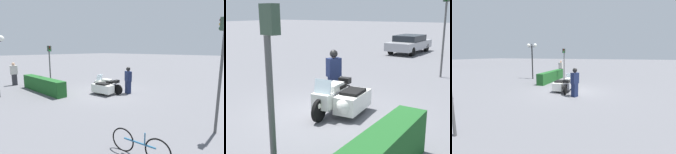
{
  "view_description": "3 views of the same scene",
  "coord_description": "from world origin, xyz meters",
  "views": [
    {
      "loc": [
        -7.86,
        8.09,
        2.82
      ],
      "look_at": [
        -0.7,
        0.27,
        1.12
      ],
      "focal_mm": 28.0,
      "sensor_mm": 36.0,
      "label": 1
    },
    {
      "loc": [
        6.55,
        4.59,
        2.94
      ],
      "look_at": [
        -1.2,
        -0.5,
        0.8
      ],
      "focal_mm": 45.0,
      "sensor_mm": 36.0,
      "label": 2
    },
    {
      "loc": [
        -9.61,
        -2.98,
        2.47
      ],
      "look_at": [
        -0.21,
        0.34,
        0.99
      ],
      "focal_mm": 24.0,
      "sensor_mm": 36.0,
      "label": 3
    }
  ],
  "objects": [
    {
      "name": "ground_plane",
      "position": [
        0.0,
        0.0,
        0.0
      ],
      "size": [
        160.0,
        160.0,
        0.0
      ],
      "primitive_type": "plane",
      "color": "slate"
    },
    {
      "name": "police_motorcycle",
      "position": [
        -0.09,
        0.4,
        0.46
      ],
      "size": [
        2.37,
        1.22,
        1.15
      ],
      "rotation": [
        0.0,
        0.0,
        0.1
      ],
      "color": "black",
      "rests_on": "ground"
    },
    {
      "name": "officer_rider",
      "position": [
        -1.23,
        -0.69,
        0.91
      ],
      "size": [
        0.54,
        0.46,
        1.72
      ],
      "rotation": [
        0.0,
        0.0,
        -2.02
      ],
      "color": "#192347",
      "rests_on": "ground"
    },
    {
      "name": "hedge_bush_curbside",
      "position": [
        3.23,
        2.8,
        0.47
      ],
      "size": [
        4.72,
        0.61,
        0.94
      ],
      "primitive_type": "cube",
      "color": "#1E5623",
      "rests_on": "ground"
    },
    {
      "name": "traffic_light_near",
      "position": [
        3.96,
        1.82,
        2.03
      ],
      "size": [
        0.23,
        0.27,
        3.05
      ],
      "rotation": [
        0.0,
        0.0,
        3.02
      ],
      "color": "#4C4C4C",
      "rests_on": "ground"
    },
    {
      "name": "traffic_light_far",
      "position": [
        -6.66,
        1.6,
        2.46
      ],
      "size": [
        0.23,
        0.27,
        3.8
      ],
      "rotation": [
        0.0,
        0.0,
        -0.05
      ],
      "color": "#4C4C4C",
      "rests_on": "ground"
    },
    {
      "name": "pedestrian_bystander",
      "position": [
        6.96,
        3.28,
        0.9
      ],
      "size": [
        0.41,
        0.56,
        1.79
      ],
      "rotation": [
        0.0,
        0.0,
        2.92
      ],
      "color": "#2D2D33",
      "rests_on": "ground"
    },
    {
      "name": "bicycle_parked",
      "position": [
        -5.53,
        4.48,
        0.33
      ],
      "size": [
        1.69,
        0.26,
        0.73
      ],
      "rotation": [
        0.0,
        0.0,
        0.13
      ],
      "color": "black",
      "rests_on": "ground"
    }
  ]
}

